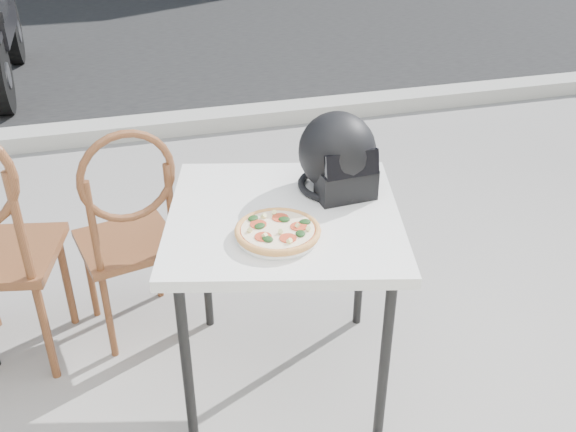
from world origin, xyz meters
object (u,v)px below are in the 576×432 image
object	(u,v)px
pizza	(278,230)
cafe_table_main	(284,229)
helmet	(338,157)
cafe_chair_main	(129,225)
plate	(278,236)
motorcycle	(3,35)

from	to	relation	value
pizza	cafe_table_main	bearing A→B (deg)	67.62
cafe_table_main	pizza	size ratio (longest dim) A/B	2.78
helmet	cafe_chair_main	size ratio (longest dim) A/B	0.32
plate	motorcycle	distance (m)	4.69
cafe_table_main	pizza	distance (m)	0.20
plate	helmet	distance (m)	0.44
cafe_table_main	cafe_chair_main	size ratio (longest dim) A/B	0.98
pizza	motorcycle	world-z (taller)	motorcycle
cafe_table_main	cafe_chair_main	distance (m)	0.72
cafe_table_main	cafe_chair_main	bearing A→B (deg)	141.25
pizza	cafe_chair_main	size ratio (longest dim) A/B	0.35
helmet	cafe_chair_main	xyz separation A→B (m)	(-0.80, 0.32, -0.35)
plate	pizza	distance (m)	0.02
cafe_table_main	helmet	xyz separation A→B (m)	(0.25, 0.13, 0.21)
cafe_table_main	helmet	distance (m)	0.34
helmet	motorcycle	world-z (taller)	helmet
pizza	plate	bearing A→B (deg)	-123.45
pizza	helmet	size ratio (longest dim) A/B	1.12
helmet	motorcycle	distance (m)	4.54
plate	helmet	world-z (taller)	helmet
cafe_chair_main	motorcycle	size ratio (longest dim) A/B	0.49
cafe_table_main	plate	distance (m)	0.19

